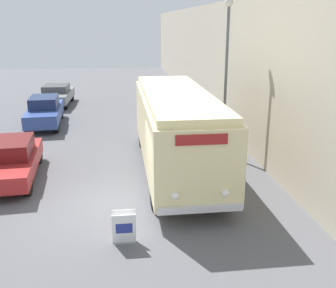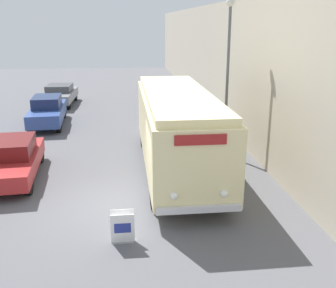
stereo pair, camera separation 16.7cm
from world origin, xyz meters
name	(u,v)px [view 1 (the left image)]	position (x,y,z in m)	size (l,w,h in m)	color
ground_plane	(124,205)	(0.00, 0.00, 0.00)	(80.00, 80.00, 0.00)	#56565B
building_wall_right	(222,65)	(5.70, 10.00, 3.31)	(0.30, 60.00, 6.63)	#B2A893
vintage_bus	(176,127)	(2.10, 2.93, 1.75)	(2.54, 9.43, 3.09)	black
sign_board	(124,228)	(-0.01, -2.22, 0.42)	(0.62, 0.33, 0.87)	gray
streetlamp	(227,57)	(4.41, 4.51, 4.20)	(0.36, 0.36, 6.49)	#595E60
parked_car_near	(10,160)	(-4.07, 2.74, 0.75)	(2.17, 4.72, 1.47)	black
parked_car_mid	(45,111)	(-4.18, 10.75, 0.82)	(1.99, 4.87, 1.62)	black
parked_car_far	(56,95)	(-4.36, 16.55, 0.74)	(2.07, 4.55, 1.40)	black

